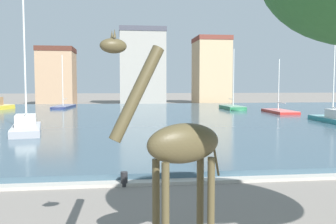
{
  "coord_description": "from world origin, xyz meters",
  "views": [
    {
      "loc": [
        -3.13,
        -4.52,
        3.45
      ],
      "look_at": [
        -0.96,
        12.38,
        2.2
      ],
      "focal_mm": 39.73,
      "sensor_mm": 36.0,
      "label": 1
    }
  ],
  "objects_px": {
    "sailboat_red": "(278,112)",
    "sailboat_grey": "(27,129)",
    "mooring_bollard": "(124,179)",
    "sailboat_teal": "(332,120)",
    "giraffe_statue": "(178,148)",
    "sailboat_green": "(233,109)",
    "sailboat_navy": "(63,108)"
  },
  "relations": [
    {
      "from": "sailboat_green",
      "to": "mooring_bollard",
      "type": "distance_m",
      "value": 35.83
    },
    {
      "from": "sailboat_green",
      "to": "sailboat_teal",
      "type": "distance_m",
      "value": 16.64
    },
    {
      "from": "sailboat_navy",
      "to": "sailboat_green",
      "type": "relative_size",
      "value": 1.04
    },
    {
      "from": "sailboat_navy",
      "to": "mooring_bollard",
      "type": "bearing_deg",
      "value": -78.62
    },
    {
      "from": "giraffe_statue",
      "to": "sailboat_red",
      "type": "xyz_separation_m",
      "value": [
        16.63,
        33.2,
        -1.9
      ]
    },
    {
      "from": "sailboat_green",
      "to": "sailboat_red",
      "type": "distance_m",
      "value": 6.36
    },
    {
      "from": "sailboat_navy",
      "to": "sailboat_red",
      "type": "relative_size",
      "value": 1.2
    },
    {
      "from": "giraffe_statue",
      "to": "sailboat_teal",
      "type": "distance_m",
      "value": 27.84
    },
    {
      "from": "mooring_bollard",
      "to": "sailboat_grey",
      "type": "bearing_deg",
      "value": 116.07
    },
    {
      "from": "sailboat_grey",
      "to": "sailboat_teal",
      "type": "height_order",
      "value": "sailboat_grey"
    },
    {
      "from": "sailboat_red",
      "to": "sailboat_grey",
      "type": "bearing_deg",
      "value": -148.03
    },
    {
      "from": "sailboat_teal",
      "to": "mooring_bollard",
      "type": "xyz_separation_m",
      "value": [
        -17.65,
        -16.69,
        -0.27
      ]
    },
    {
      "from": "sailboat_teal",
      "to": "mooring_bollard",
      "type": "height_order",
      "value": "sailboat_teal"
    },
    {
      "from": "sailboat_grey",
      "to": "sailboat_red",
      "type": "distance_m",
      "value": 28.12
    },
    {
      "from": "giraffe_statue",
      "to": "sailboat_teal",
      "type": "height_order",
      "value": "sailboat_teal"
    },
    {
      "from": "giraffe_statue",
      "to": "sailboat_navy",
      "type": "bearing_deg",
      "value": 101.21
    },
    {
      "from": "giraffe_statue",
      "to": "sailboat_green",
      "type": "relative_size",
      "value": 0.55
    },
    {
      "from": "sailboat_green",
      "to": "giraffe_statue",
      "type": "bearing_deg",
      "value": -108.8
    },
    {
      "from": "sailboat_green",
      "to": "sailboat_grey",
      "type": "distance_m",
      "value": 28.65
    },
    {
      "from": "giraffe_statue",
      "to": "sailboat_navy",
      "type": "xyz_separation_m",
      "value": [
        -8.83,
        44.54,
        -1.89
      ]
    },
    {
      "from": "mooring_bollard",
      "to": "sailboat_green",
      "type": "bearing_deg",
      "value": 66.84
    },
    {
      "from": "sailboat_green",
      "to": "sailboat_teal",
      "type": "relative_size",
      "value": 0.85
    },
    {
      "from": "sailboat_grey",
      "to": "sailboat_navy",
      "type": "bearing_deg",
      "value": 93.5
    },
    {
      "from": "mooring_bollard",
      "to": "sailboat_teal",
      "type": "bearing_deg",
      "value": 43.39
    },
    {
      "from": "sailboat_grey",
      "to": "mooring_bollard",
      "type": "relative_size",
      "value": 18.99
    },
    {
      "from": "sailboat_grey",
      "to": "sailboat_teal",
      "type": "distance_m",
      "value": 24.21
    },
    {
      "from": "giraffe_statue",
      "to": "mooring_bollard",
      "type": "xyz_separation_m",
      "value": [
        -0.98,
        5.55,
        -1.99
      ]
    },
    {
      "from": "sailboat_red",
      "to": "mooring_bollard",
      "type": "bearing_deg",
      "value": -122.5
    },
    {
      "from": "sailboat_grey",
      "to": "sailboat_red",
      "type": "height_order",
      "value": "sailboat_grey"
    },
    {
      "from": "sailboat_green",
      "to": "sailboat_grey",
      "type": "bearing_deg",
      "value": -135.21
    },
    {
      "from": "sailboat_navy",
      "to": "sailboat_teal",
      "type": "xyz_separation_m",
      "value": [
        25.49,
        -22.3,
        0.17
      ]
    },
    {
      "from": "sailboat_green",
      "to": "sailboat_red",
      "type": "bearing_deg",
      "value": -56.33
    }
  ]
}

